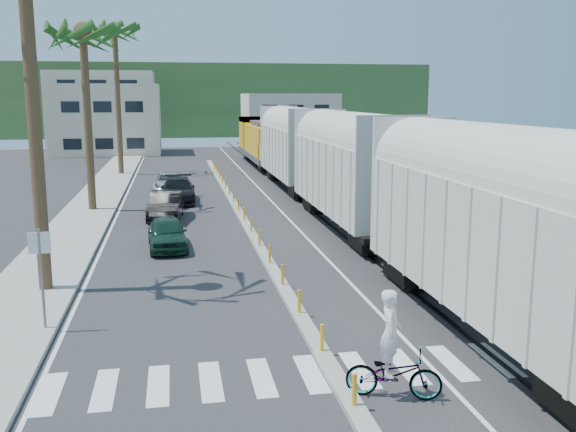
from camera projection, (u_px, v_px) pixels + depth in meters
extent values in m
plane|color=#28282B|center=(313.00, 342.00, 17.42)|extent=(140.00, 140.00, 0.00)
cube|color=gray|center=(95.00, 202.00, 40.12)|extent=(3.00, 90.00, 0.15)
cube|color=black|center=(287.00, 191.00, 45.25)|extent=(0.12, 100.00, 0.06)
cube|color=black|center=(307.00, 190.00, 45.50)|extent=(0.12, 100.00, 0.06)
cube|color=gray|center=(239.00, 212.00, 36.76)|extent=(0.45, 60.00, 0.15)
cylinder|color=gold|center=(354.00, 389.00, 13.46)|extent=(0.10, 0.10, 0.70)
cylinder|color=gold|center=(322.00, 338.00, 16.36)|extent=(0.10, 0.10, 0.70)
cylinder|color=gold|center=(299.00, 301.00, 19.26)|extent=(0.10, 0.10, 0.70)
cylinder|color=gold|center=(282.00, 275.00, 22.17)|extent=(0.10, 0.10, 0.70)
cylinder|color=gold|center=(270.00, 254.00, 25.07)|extent=(0.10, 0.10, 0.70)
cylinder|color=gold|center=(259.00, 238.00, 27.97)|extent=(0.10, 0.10, 0.70)
cylinder|color=gold|center=(251.00, 225.00, 30.88)|extent=(0.10, 0.10, 0.70)
cylinder|color=gold|center=(244.00, 214.00, 33.78)|extent=(0.10, 0.10, 0.70)
cylinder|color=gold|center=(238.00, 204.00, 36.68)|extent=(0.10, 0.10, 0.70)
cylinder|color=gold|center=(234.00, 196.00, 39.59)|extent=(0.10, 0.10, 0.70)
cylinder|color=gold|center=(229.00, 190.00, 42.49)|extent=(0.10, 0.10, 0.70)
cylinder|color=gold|center=(226.00, 184.00, 45.39)|extent=(0.10, 0.10, 0.70)
cylinder|color=gold|center=(222.00, 179.00, 48.30)|extent=(0.10, 0.10, 0.70)
cylinder|color=gold|center=(219.00, 174.00, 51.20)|extent=(0.10, 0.10, 0.70)
cylinder|color=gold|center=(217.00, 170.00, 54.10)|extent=(0.10, 0.10, 0.70)
cylinder|color=gold|center=(214.00, 166.00, 57.01)|extent=(0.10, 0.10, 0.70)
cube|color=silver|center=(331.00, 372.00, 15.48)|extent=(14.00, 2.20, 0.01)
cube|color=silver|center=(123.00, 202.00, 40.43)|extent=(0.12, 90.00, 0.01)
cube|color=silver|center=(269.00, 198.00, 42.05)|extent=(0.12, 90.00, 0.01)
cube|color=beige|center=(496.00, 241.00, 17.44)|extent=(3.00, 12.88, 3.40)
cylinder|color=beige|center=(500.00, 179.00, 17.13)|extent=(2.90, 12.58, 2.90)
cube|color=black|center=(492.00, 318.00, 17.85)|extent=(2.60, 12.88, 1.00)
cube|color=beige|center=(349.00, 175.00, 31.96)|extent=(3.00, 12.88, 3.40)
cylinder|color=beige|center=(349.00, 141.00, 31.65)|extent=(2.90, 12.58, 2.90)
cube|color=black|center=(348.00, 219.00, 32.36)|extent=(2.60, 12.88, 1.00)
cube|color=beige|center=(293.00, 151.00, 46.48)|extent=(3.00, 12.88, 3.40)
cylinder|color=beige|center=(293.00, 127.00, 46.17)|extent=(2.90, 12.58, 2.90)
cube|color=black|center=(293.00, 181.00, 46.88)|extent=(2.60, 12.88, 1.00)
cube|color=#4C4C4F|center=(263.00, 155.00, 62.26)|extent=(3.00, 17.00, 0.50)
cube|color=#C58313|center=(264.00, 139.00, 61.01)|extent=(2.70, 12.24, 2.60)
cube|color=#C58313|center=(255.00, 132.00, 67.52)|extent=(3.00, 3.74, 3.20)
cube|color=black|center=(263.00, 161.00, 62.37)|extent=(2.60, 13.60, 0.90)
cylinder|color=brown|center=(35.00, 130.00, 20.83)|extent=(0.44, 0.44, 11.00)
cylinder|color=brown|center=(88.00, 125.00, 36.36)|extent=(0.44, 0.44, 10.00)
sphere|color=#204F18|center=(83.00, 31.00, 35.41)|extent=(3.20, 3.20, 3.20)
cylinder|color=brown|center=(118.00, 104.00, 53.64)|extent=(0.44, 0.44, 12.00)
sphere|color=#204F18|center=(114.00, 28.00, 52.52)|extent=(3.20, 3.20, 3.20)
cylinder|color=slate|center=(42.00, 281.00, 17.81)|extent=(0.08, 0.08, 3.00)
cube|color=silver|center=(39.00, 243.00, 17.61)|extent=(0.60, 0.04, 0.60)
cube|color=beige|center=(108.00, 119.00, 74.78)|extent=(12.00, 10.00, 8.00)
cube|color=beige|center=(103.00, 108.00, 89.73)|extent=(14.00, 12.00, 10.00)
cube|color=beige|center=(289.00, 120.00, 86.60)|extent=(12.00, 10.00, 7.00)
cube|color=#385628|center=(192.00, 100.00, 113.10)|extent=(80.00, 20.00, 12.00)
imported|color=#103122|center=(167.00, 233.00, 27.97)|extent=(2.09, 4.22, 1.38)
imported|color=black|center=(166.00, 206.00, 34.62)|extent=(2.41, 4.96, 1.54)
imported|color=black|center=(178.00, 190.00, 40.44)|extent=(2.30, 5.30, 1.52)
imported|color=#B9BCBE|center=(169.00, 183.00, 44.54)|extent=(2.28, 4.88, 1.35)
imported|color=#9EA0A5|center=(394.00, 374.00, 14.10)|extent=(2.10, 2.59, 1.11)
imported|color=white|center=(391.00, 333.00, 13.90)|extent=(1.00, 0.92, 1.93)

